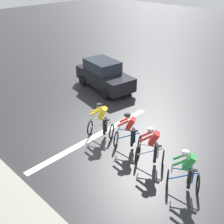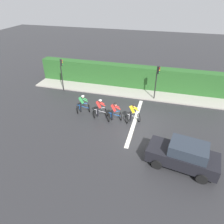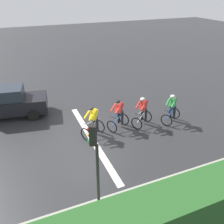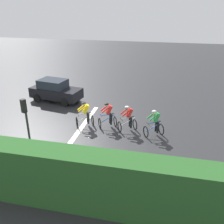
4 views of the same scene
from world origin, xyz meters
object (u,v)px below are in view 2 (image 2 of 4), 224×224
Objects in this scene: car_black at (183,155)px; cyclist_fourth at (133,114)px; cyclist_second at (99,109)px; traffic_light_near_crossing at (157,78)px; cyclist_lead at (82,105)px; traffic_light_far_junction at (62,70)px; cyclist_mid at (114,112)px.

cyclist_fourth is at bearing 44.43° from car_black.
cyclist_fourth is (-0.02, -2.77, 0.00)m from cyclist_second.
traffic_light_near_crossing reaches higher than car_black.
car_black is 1.30× the size of traffic_light_near_crossing.
cyclist_second is 2.77m from cyclist_fourth.
cyclist_fourth is at bearing -94.17° from cyclist_lead.
cyclist_lead is at bearing 62.98° from car_black.
cyclist_lead is 0.50× the size of traffic_light_far_junction.
cyclist_mid is (-0.20, -1.31, 0.00)m from cyclist_second.
traffic_light_near_crossing reaches higher than cyclist_lead.
cyclist_lead is 7.22m from traffic_light_near_crossing.
cyclist_lead is at bearing 85.83° from cyclist_fourth.
cyclist_mid is 5.57m from traffic_light_near_crossing.
cyclist_lead is 3.00m from cyclist_mid.
cyclist_lead is 0.38× the size of car_black.
car_black is at bearing -120.59° from cyclist_second.
traffic_light_far_junction is (-0.48, 9.40, 0.00)m from traffic_light_near_crossing.
cyclist_lead and cyclist_second have the same top height.
traffic_light_far_junction is at bearing 64.00° from cyclist_fourth.
cyclist_fourth is 0.50× the size of traffic_light_near_crossing.
cyclist_mid is at bearing -99.67° from cyclist_lead.
cyclist_mid is at bearing 148.24° from traffic_light_near_crossing.
cyclist_lead is at bearing 79.49° from cyclist_second.
traffic_light_far_junction is (4.10, 6.57, 1.43)m from cyclist_mid.
traffic_light_far_junction is at bearing 45.16° from cyclist_lead.
cyclist_lead is 1.00× the size of cyclist_mid.
cyclist_second is 1.00× the size of cyclist_fourth.
cyclist_mid is (-0.50, -2.95, 0.00)m from cyclist_lead.
traffic_light_near_crossing is (4.38, -4.15, 1.43)m from cyclist_second.
traffic_light_near_crossing reaches higher than cyclist_mid.
cyclist_second is at bearing 81.39° from cyclist_mid.
traffic_light_near_crossing reaches higher than cyclist_fourth.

